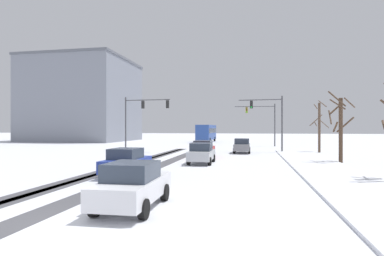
{
  "coord_description": "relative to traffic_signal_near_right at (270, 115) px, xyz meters",
  "views": [
    {
      "loc": [
        5.82,
        -8.28,
        2.81
      ],
      "look_at": [
        0.0,
        21.77,
        2.8
      ],
      "focal_mm": 29.35,
      "sensor_mm": 36.0,
      "label": 1
    }
  ],
  "objects": [
    {
      "name": "bare_tree_sidewalk_far",
      "position": [
        5.5,
        0.56,
        -1.35
      ],
      "size": [
        1.99,
        2.01,
        5.92
      ],
      "color": "brown",
      "rests_on": "ground"
    },
    {
      "name": "car_red_second",
      "position": [
        -6.58,
        -8.11,
        -3.55
      ],
      "size": [
        1.87,
        4.12,
        1.62
      ],
      "color": "red",
      "rests_on": "ground"
    },
    {
      "name": "car_blue_fourth",
      "position": [
        -9.25,
        -20.16,
        -3.55
      ],
      "size": [
        1.86,
        4.11,
        1.62
      ],
      "color": "#233899",
      "rests_on": "ground"
    },
    {
      "name": "office_building_far_left_block",
      "position": [
        -38.28,
        25.18,
        4.42
      ],
      "size": [
        20.37,
        19.2,
        17.55
      ],
      "color": "gray",
      "rests_on": "ground"
    },
    {
      "name": "wheel_track_center",
      "position": [
        -11.05,
        -13.63,
        -4.36
      ],
      "size": [
        0.9,
        34.22,
        0.01
      ],
      "primitive_type": "cube",
      "color": "#4C4C51",
      "rests_on": "ground"
    },
    {
      "name": "bus_oncoming",
      "position": [
        -11.01,
        24.28,
        -2.37
      ],
      "size": [
        2.73,
        11.02,
        3.38
      ],
      "color": "#284793",
      "rests_on": "ground"
    },
    {
      "name": "car_grey_lead",
      "position": [
        -3.17,
        -2.0,
        -3.55
      ],
      "size": [
        1.85,
        4.11,
        1.62
      ],
      "color": "slate",
      "rests_on": "ground"
    },
    {
      "name": "wheel_track_right_lane",
      "position": [
        -11.54,
        -13.63,
        -4.36
      ],
      "size": [
        1.03,
        34.22,
        0.01
      ],
      "primitive_type": "cube",
      "color": "#4C4C51",
      "rests_on": "ground"
    },
    {
      "name": "car_white_fifth",
      "position": [
        -6.11,
        -27.09,
        -3.55
      ],
      "size": [
        1.91,
        4.14,
        1.62
      ],
      "color": "silver",
      "rests_on": "ground"
    },
    {
      "name": "traffic_signal_far_right",
      "position": [
        -0.35,
        11.78,
        0.07
      ],
      "size": [
        6.14,
        0.68,
        6.5
      ],
      "color": "#47474C",
      "rests_on": "ground"
    },
    {
      "name": "wheel_track_left_lane",
      "position": [
        -8.81,
        -13.63,
        -4.36
      ],
      "size": [
        1.15,
        34.22,
        0.01
      ],
      "primitive_type": "cube",
      "color": "#4C4C51",
      "rests_on": "ground"
    },
    {
      "name": "sidewalk_kerb_right",
      "position": [
        2.73,
        -15.19,
        -4.3
      ],
      "size": [
        4.0,
        34.22,
        0.12
      ],
      "primitive_type": "cube",
      "color": "white",
      "rests_on": "ground"
    },
    {
      "name": "traffic_signal_near_right",
      "position": [
        0.0,
        0.0,
        0.0
      ],
      "size": [
        5.04,
        0.47,
        6.5
      ],
      "color": "#47474C",
      "rests_on": "ground"
    },
    {
      "name": "ground_plane",
      "position": [
        -7.81,
        -29.18,
        -4.36
      ],
      "size": [
        300.0,
        300.0,
        0.0
      ],
      "primitive_type": "plane",
      "color": "silver"
    },
    {
      "name": "traffic_signal_near_left",
      "position": [
        -15.02,
        -2.16,
        0.26
      ],
      "size": [
        5.64,
        0.55,
        6.5
      ],
      "color": "#47474C",
      "rests_on": "ground"
    },
    {
      "name": "bare_tree_sidewalk_mid",
      "position": [
        4.94,
        -10.37,
        -1.4
      ],
      "size": [
        2.12,
        2.15,
        5.8
      ],
      "color": "#4C3828",
      "rests_on": "ground"
    },
    {
      "name": "car_silver_third",
      "position": [
        -5.96,
        -13.03,
        -3.55
      ],
      "size": [
        1.86,
        4.11,
        1.62
      ],
      "color": "#B7BABF",
      "rests_on": "ground"
    }
  ]
}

